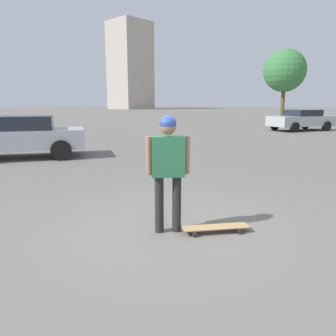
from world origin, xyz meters
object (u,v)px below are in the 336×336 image
person (168,162)px  car_parked_far (301,120)px  skateboard (216,228)px  car_parked_near (23,136)px

person → car_parked_far: (-5.47, 18.53, -0.32)m
skateboard → car_parked_near: car_parked_near is taller
skateboard → car_parked_far: 19.07m
car_parked_near → car_parked_far: 17.39m
skateboard → person: bearing=-13.0°
person → skateboard: size_ratio=1.85×
person → car_parked_far: person is taller
skateboard → car_parked_far: size_ratio=0.20×
person → car_parked_far: 19.32m
person → car_parked_near: bearing=120.4°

